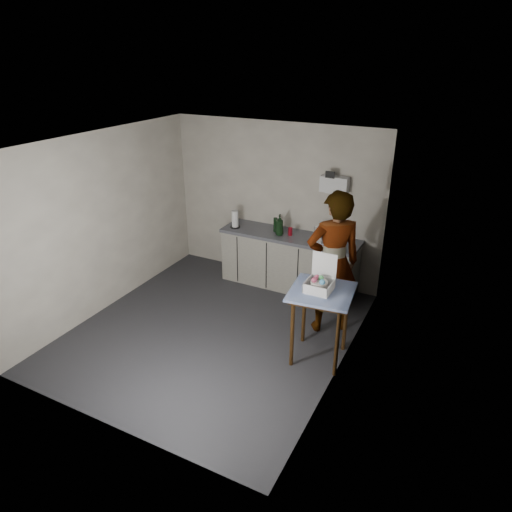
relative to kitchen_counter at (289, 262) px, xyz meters
The scene contains 15 objects.
ground 1.80m from the kitchen_counter, 103.24° to the right, with size 4.00×4.00×0.00m, color #28282D.
wall_back 1.00m from the kitchen_counter, 144.05° to the left, with size 3.60×0.02×2.60m, color #B7AFA0.
wall_right 2.36m from the kitchen_counter, 50.73° to the right, with size 0.02×4.00×2.60m, color #B7AFA0.
wall_left 2.91m from the kitchen_counter, 142.18° to the right, with size 0.02×4.00×2.60m, color #B7AFA0.
ceiling 2.78m from the kitchen_counter, 103.24° to the right, with size 3.60×4.00×0.01m, color white.
kitchen_counter is the anchor object (origin of this frame).
wall_shelf 1.47m from the kitchen_counter, 20.15° to the left, with size 0.42×0.18×0.37m.
side_table 1.99m from the kitchen_counter, 55.57° to the right, with size 0.82×0.82×0.96m.
standing_man 1.47m from the kitchen_counter, 42.05° to the right, with size 0.73×0.48×2.01m, color #B2A593.
soap_bottle 0.67m from the kitchen_counter, 150.59° to the right, with size 0.13×0.13×0.34m, color black.
soda_can 0.55m from the kitchen_counter, 56.59° to the right, with size 0.07×0.07×0.13m, color red.
dark_bottle 0.65m from the kitchen_counter, behind, with size 0.07×0.07×0.23m, color black.
paper_towel 1.13m from the kitchen_counter, behind, with size 0.16×0.16×0.29m.
dish_rack 0.83m from the kitchen_counter, ahead, with size 0.40×0.30×0.28m.
bakery_box 2.02m from the kitchen_counter, 56.44° to the right, with size 0.31×0.32×0.43m.
Camera 1 is at (2.97, -4.52, 3.59)m, focal length 32.00 mm.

